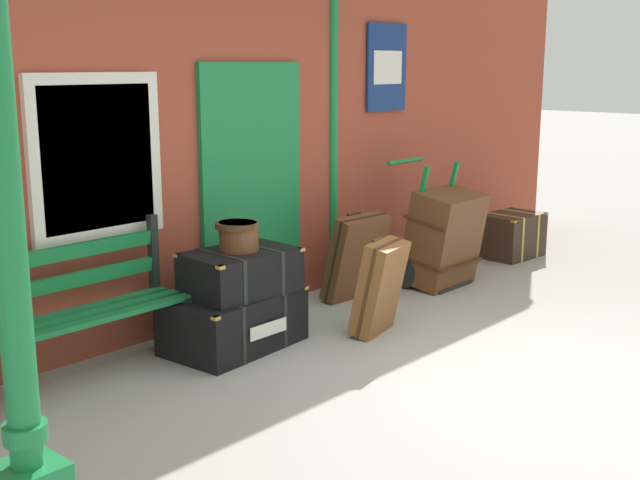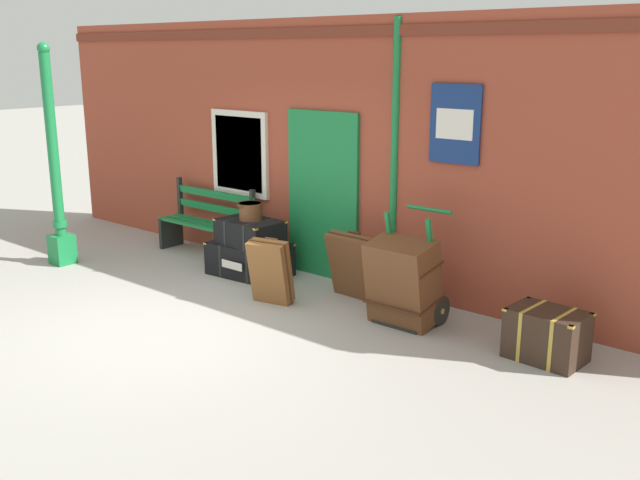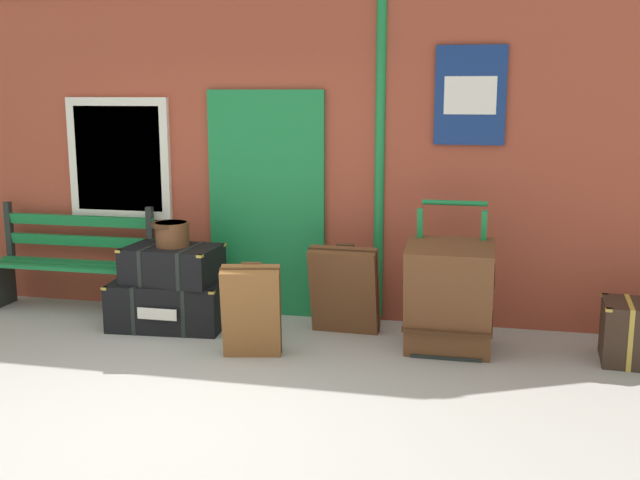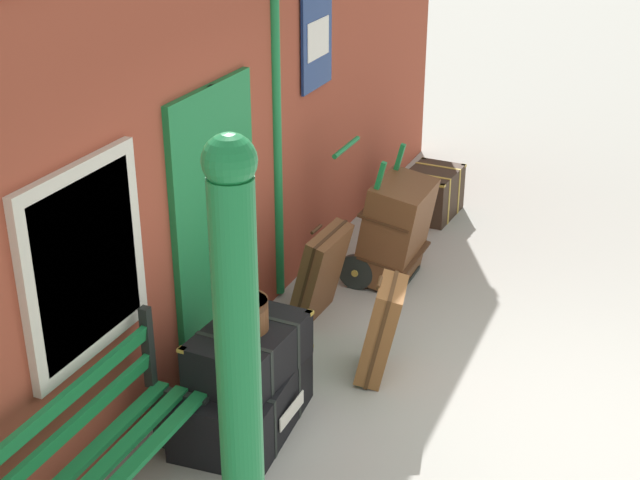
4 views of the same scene
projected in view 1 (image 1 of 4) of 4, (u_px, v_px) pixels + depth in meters
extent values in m
plane|color=#A3A099|center=(500.00, 384.00, 5.36)|extent=(60.00, 60.00, 0.00)
cube|color=#9E422D|center=(232.00, 123.00, 6.72)|extent=(10.40, 0.30, 3.20)
cube|color=#197A3D|center=(252.00, 190.00, 6.76)|extent=(1.10, 0.05, 2.10)
cube|color=#0F4924|center=(253.00, 190.00, 6.75)|extent=(0.06, 0.02, 2.10)
cube|color=silver|center=(97.00, 157.00, 5.61)|extent=(1.04, 0.06, 1.16)
cube|color=silver|center=(98.00, 157.00, 5.59)|extent=(0.88, 0.02, 1.00)
cylinder|color=#197A3D|center=(333.00, 118.00, 7.42)|extent=(0.09, 0.09, 3.14)
cube|color=navy|center=(387.00, 67.00, 7.87)|extent=(0.60, 0.02, 0.84)
cube|color=white|center=(388.00, 67.00, 7.86)|extent=(0.44, 0.01, 0.32)
cylinder|color=#197A3D|center=(4.00, 191.00, 3.21)|extent=(0.14, 0.14, 2.38)
cylinder|color=#197A3D|center=(25.00, 432.00, 3.44)|extent=(0.19, 0.19, 0.08)
cube|color=#197A3D|center=(91.00, 322.00, 5.22)|extent=(1.60, 0.09, 0.04)
cube|color=#197A3D|center=(79.00, 318.00, 5.31)|extent=(1.60, 0.09, 0.04)
cube|color=#197A3D|center=(68.00, 313.00, 5.40)|extent=(1.60, 0.09, 0.04)
cube|color=#197A3D|center=(61.00, 283.00, 5.40)|extent=(1.60, 0.05, 0.10)
cube|color=#197A3D|center=(59.00, 254.00, 5.36)|extent=(1.60, 0.05, 0.10)
cube|color=black|center=(173.00, 323.00, 5.91)|extent=(0.06, 0.40, 0.45)
cube|color=black|center=(153.00, 252.00, 5.93)|extent=(0.06, 0.06, 0.56)
cube|color=black|center=(233.00, 320.00, 6.03)|extent=(1.05, 0.71, 0.42)
cube|color=black|center=(212.00, 328.00, 5.85)|extent=(0.09, 0.65, 0.43)
cube|color=black|center=(254.00, 313.00, 6.20)|extent=(0.09, 0.65, 0.43)
cube|color=#B79338|center=(216.00, 318.00, 5.43)|extent=(0.05, 0.05, 0.02)
cube|color=#B79338|center=(305.00, 288.00, 6.18)|extent=(0.05, 0.05, 0.02)
cube|color=#B79338|center=(156.00, 302.00, 5.79)|extent=(0.05, 0.05, 0.02)
cube|color=#B79338|center=(247.00, 275.00, 6.53)|extent=(0.05, 0.05, 0.02)
cube|color=silver|center=(268.00, 329.00, 5.82)|extent=(0.36, 0.01, 0.10)
cube|color=black|center=(240.00, 272.00, 5.96)|extent=(0.83, 0.58, 0.32)
cube|color=black|center=(221.00, 276.00, 5.84)|extent=(0.06, 0.55, 0.33)
cube|color=black|center=(259.00, 268.00, 6.09)|extent=(0.06, 0.55, 0.33)
cube|color=#B79338|center=(220.00, 267.00, 5.50)|extent=(0.05, 0.05, 0.02)
cube|color=#B79338|center=(301.00, 250.00, 6.02)|extent=(0.05, 0.05, 0.02)
cube|color=#B79338|center=(177.00, 255.00, 5.84)|extent=(0.05, 0.05, 0.02)
cube|color=#B79338|center=(257.00, 239.00, 6.37)|extent=(0.05, 0.05, 0.02)
cylinder|color=brown|center=(239.00, 236.00, 5.92)|extent=(0.29, 0.29, 0.21)
cylinder|color=#432715|center=(236.00, 225.00, 5.88)|extent=(0.31, 0.31, 0.04)
cube|color=black|center=(444.00, 285.00, 7.72)|extent=(0.56, 0.28, 0.03)
cube|color=#197A3D|center=(413.00, 227.00, 7.54)|extent=(0.04, 0.33, 1.17)
cube|color=#197A3D|center=(443.00, 220.00, 7.91)|extent=(0.04, 0.33, 1.17)
cylinder|color=#197A3D|center=(405.00, 161.00, 7.79)|extent=(0.54, 0.04, 0.04)
cylinder|color=black|center=(402.00, 272.00, 7.62)|extent=(0.04, 0.32, 0.32)
cylinder|color=#B79338|center=(402.00, 272.00, 7.62)|extent=(0.07, 0.06, 0.06)
cylinder|color=black|center=(440.00, 260.00, 8.09)|extent=(0.04, 0.32, 0.32)
cylinder|color=#B79338|center=(440.00, 260.00, 8.09)|extent=(0.07, 0.06, 0.06)
cube|color=brown|center=(444.00, 238.00, 7.63)|extent=(0.68, 0.58, 0.94)
cube|color=#432715|center=(443.00, 258.00, 7.67)|extent=(0.70, 0.46, 0.10)
cube|color=#432715|center=(444.00, 218.00, 7.59)|extent=(0.70, 0.46, 0.10)
cube|color=brown|center=(379.00, 288.00, 6.28)|extent=(0.52, 0.42, 0.76)
cylinder|color=#4F3018|center=(377.00, 240.00, 6.22)|extent=(0.16, 0.06, 0.03)
cube|color=#482C16|center=(379.00, 288.00, 6.28)|extent=(0.50, 0.27, 0.74)
cube|color=brown|center=(356.00, 257.00, 7.20)|extent=(0.60, 0.37, 0.79)
cylinder|color=#3A2112|center=(354.00, 214.00, 7.14)|extent=(0.16, 0.03, 0.03)
cube|color=#351E10|center=(356.00, 257.00, 7.20)|extent=(0.60, 0.24, 0.76)
cube|color=#332319|center=(511.00, 235.00, 8.87)|extent=(0.71, 0.52, 0.48)
cube|color=#B79338|center=(504.00, 237.00, 8.76)|extent=(0.07, 0.49, 0.49)
cube|color=#B79338|center=(519.00, 233.00, 8.97)|extent=(0.07, 0.49, 0.49)
cube|color=#B79338|center=(514.00, 221.00, 8.44)|extent=(0.05, 0.05, 0.02)
cube|color=#B79338|center=(546.00, 214.00, 8.88)|extent=(0.05, 0.05, 0.02)
cube|color=#B79338|center=(479.00, 216.00, 8.75)|extent=(0.05, 0.05, 0.02)
cube|color=#B79338|center=(511.00, 209.00, 9.19)|extent=(0.05, 0.05, 0.02)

